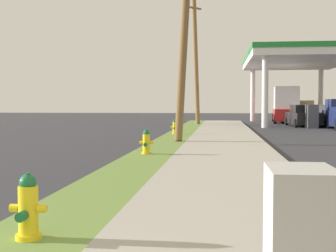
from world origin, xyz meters
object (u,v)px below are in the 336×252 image
utility_pole_midground (185,21)px  truck_red_at_far_bay (286,106)px  fire_hydrant_nearest (28,210)px  fire_hydrant_third (175,128)px  utility_cabinet (300,251)px  utility_pole_background (196,61)px  car_black_by_far_pump (303,116)px  fire_hydrant_second (146,143)px  car_silver_by_near_pump (315,115)px  truck_tan_at_forecourt (301,111)px

utility_pole_midground → truck_red_at_far_bay: (7.14, 21.67, -3.60)m
truck_red_at_far_bay → fire_hydrant_nearest: bearing=-102.2°
utility_pole_midground → fire_hydrant_third: bearing=102.0°
utility_cabinet → utility_pole_midground: bearing=97.4°
utility_pole_background → truck_red_at_far_bay: 10.49m
utility_cabinet → utility_pole_background: bearing=94.5°
utility_pole_midground → truck_red_at_far_bay: bearing=71.8°
utility_pole_background → car_black_by_far_pump: bearing=0.0°
utility_cabinet → fire_hydrant_third: bearing=98.3°
fire_hydrant_second → utility_pole_background: size_ratio=0.08×
fire_hydrant_second → utility_pole_background: 21.10m
fire_hydrant_second → car_silver_by_near_pump: car_silver_by_near_pump is taller
fire_hydrant_nearest → utility_pole_background: size_ratio=0.08×
utility_pole_background → truck_tan_at_forecourt: 14.95m
fire_hydrant_third → utility_pole_midground: bearing=-78.0°
car_silver_by_near_pump → car_black_by_far_pump: size_ratio=1.00×
truck_tan_at_forecourt → truck_red_at_far_bay: 4.79m
fire_hydrant_second → fire_hydrant_third: size_ratio=1.00×
fire_hydrant_nearest → car_silver_by_near_pump: car_silver_by_near_pump is taller
fire_hydrant_second → truck_red_at_far_bay: bearing=73.8°
truck_red_at_far_bay → utility_cabinet: bearing=-97.7°
car_black_by_far_pump → fire_hydrant_third: bearing=-126.1°
utility_pole_background → car_silver_by_near_pump: size_ratio=2.02×
utility_pole_background → utility_cabinet: 31.37m
utility_pole_midground → truck_tan_at_forecourt: (9.21, 25.96, -4.17)m
utility_pole_background → truck_red_at_far_bay: bearing=40.9°
fire_hydrant_nearest → utility_pole_midground: (0.63, 14.19, 4.64)m
utility_pole_midground → utility_cabinet: (2.06, -15.82, -4.47)m
fire_hydrant_third → car_black_by_far_pump: size_ratio=0.16×
truck_red_at_far_bay → car_silver_by_near_pump: bearing=-57.9°
utility_pole_midground → truck_tan_at_forecourt: utility_pole_midground is taller
truck_red_at_far_bay → utility_pole_midground: bearing=-108.2°
utility_cabinet → truck_red_at_far_bay: (5.09, 37.49, 0.87)m
utility_pole_midground → fire_hydrant_nearest: bearing=-92.5°
fire_hydrant_nearest → utility_cabinet: bearing=-31.3°
utility_pole_background → truck_tan_at_forecourt: utility_pole_background is taller
utility_cabinet → truck_red_at_far_bay: 37.85m
utility_pole_midground → utility_cabinet: bearing=-82.6°
utility_pole_midground → car_black_by_far_pump: utility_pole_midground is taller
car_black_by_far_pump → car_silver_by_near_pump: bearing=66.6°
car_silver_by_near_pump → truck_red_at_far_bay: size_ratio=0.70×
fire_hydrant_second → car_black_by_far_pump: car_black_by_far_pump is taller
utility_pole_midground → truck_tan_at_forecourt: 27.86m
utility_pole_background → fire_hydrant_second: bearing=-91.0°
car_black_by_far_pump → truck_red_at_far_bay: bearing=93.3°
fire_hydrant_third → utility_cabinet: bearing=-81.7°
fire_hydrant_nearest → utility_pole_midground: 14.94m
fire_hydrant_second → utility_pole_midground: utility_pole_midground is taller
fire_hydrant_third → truck_tan_at_forecourt: size_ratio=0.14×
fire_hydrant_second → car_black_by_far_pump: (8.25, 20.64, 0.28)m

